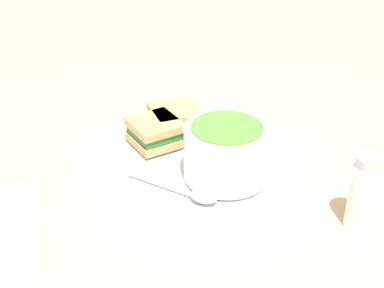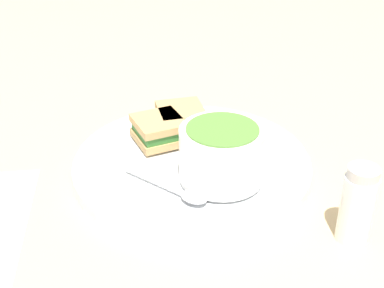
{
  "view_description": "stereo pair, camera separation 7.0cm",
  "coord_description": "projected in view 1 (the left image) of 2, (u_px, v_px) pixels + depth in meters",
  "views": [
    {
      "loc": [
        0.19,
        0.58,
        0.39
      ],
      "look_at": [
        0.0,
        0.0,
        0.04
      ],
      "focal_mm": 50.0,
      "sensor_mm": 36.0,
      "label": 1
    },
    {
      "loc": [
        0.12,
        0.59,
        0.39
      ],
      "look_at": [
        0.0,
        0.0,
        0.04
      ],
      "focal_mm": 50.0,
      "sensor_mm": 36.0,
      "label": 2
    }
  ],
  "objects": [
    {
      "name": "plate",
      "position": [
        192.0,
        163.0,
        0.71
      ],
      "size": [
        0.32,
        0.32,
        0.02
      ],
      "color": "white",
      "rests_on": "ground_plane"
    },
    {
      "name": "spoon",
      "position": [
        195.0,
        194.0,
        0.63
      ],
      "size": [
        0.09,
        0.1,
        0.01
      ],
      "rotation": [
        0.0,
        0.0,
        8.58
      ],
      "color": "silver",
      "rests_on": "plate"
    },
    {
      "name": "salt_shaker",
      "position": [
        366.0,
        194.0,
        0.6
      ],
      "size": [
        0.04,
        0.04,
        0.09
      ],
      "color": "silver",
      "rests_on": "ground_plane"
    },
    {
      "name": "soup_bowl",
      "position": [
        226.0,
        152.0,
        0.65
      ],
      "size": [
        0.1,
        0.1,
        0.07
      ],
      "color": "white",
      "rests_on": "plate"
    },
    {
      "name": "sandwich_half_far",
      "position": [
        155.0,
        132.0,
        0.73
      ],
      "size": [
        0.08,
        0.08,
        0.03
      ],
      "rotation": [
        0.0,
        0.0,
        4.95
      ],
      "color": "tan",
      "rests_on": "plate"
    },
    {
      "name": "sandwich_half_near",
      "position": [
        176.0,
        119.0,
        0.77
      ],
      "size": [
        0.07,
        0.07,
        0.03
      ],
      "rotation": [
        0.0,
        0.0,
        4.76
      ],
      "color": "tan",
      "rests_on": "plate"
    },
    {
      "name": "ground_plane",
      "position": [
        192.0,
        171.0,
        0.72
      ],
      "size": [
        2.4,
        2.4,
        0.0
      ],
      "primitive_type": "plane",
      "color": "#D1B27F"
    }
  ]
}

